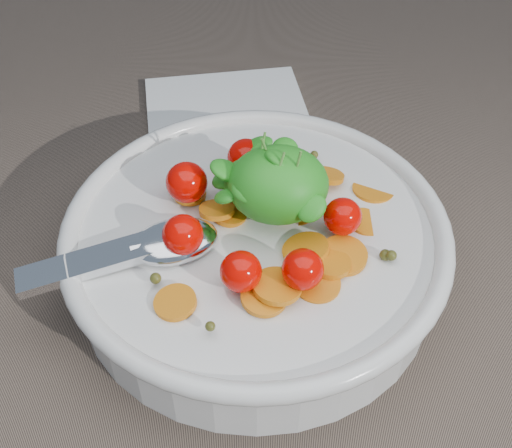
{
  "coord_description": "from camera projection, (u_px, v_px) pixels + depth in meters",
  "views": [
    {
      "loc": [
        0.01,
        -0.35,
        0.4
      ],
      "look_at": [
        0.01,
        -0.01,
        0.06
      ],
      "focal_mm": 45.0,
      "sensor_mm": 36.0,
      "label": 1
    }
  ],
  "objects": [
    {
      "name": "ground",
      "position": [
        245.0,
        265.0,
        0.53
      ],
      "size": [
        6.0,
        6.0,
        0.0
      ],
      "primitive_type": "plane",
      "color": "#766354",
      "rests_on": "ground"
    },
    {
      "name": "bowl",
      "position": [
        256.0,
        245.0,
        0.5
      ],
      "size": [
        0.32,
        0.3,
        0.13
      ],
      "color": "silver",
      "rests_on": "ground"
    },
    {
      "name": "napkin",
      "position": [
        227.0,
        112.0,
        0.68
      ],
      "size": [
        0.19,
        0.17,
        0.01
      ],
      "primitive_type": "cube",
      "rotation": [
        0.0,
        0.0,
        0.15
      ],
      "color": "white",
      "rests_on": "ground"
    }
  ]
}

